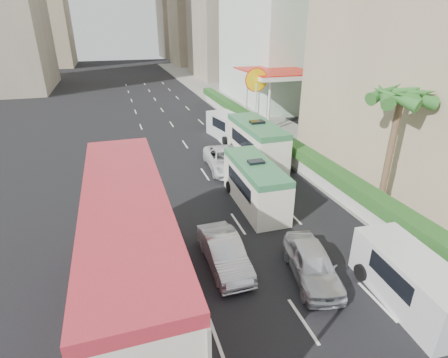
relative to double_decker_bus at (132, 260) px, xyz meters
name	(u,v)px	position (x,y,z in m)	size (l,w,h in m)	color
ground_plane	(288,283)	(6.00, 0.00, -2.53)	(200.00, 200.00, 0.00)	black
double_decker_bus	(132,260)	(0.00, 0.00, 0.00)	(2.50, 11.00, 5.06)	#BB2A36
car_silver_lane_a	(224,265)	(3.84, 1.88, -2.53)	(1.46, 4.20, 1.38)	silver
car_silver_lane_b	(311,277)	(7.09, 0.02, -2.53)	(1.68, 4.17, 1.42)	silver
van_asset	(225,169)	(7.27, 12.51, -2.53)	(2.46, 5.34, 1.48)	silver
minibus_near	(255,184)	(7.25, 6.77, -1.21)	(1.98, 5.94, 2.63)	silver
minibus_far	(256,143)	(9.96, 13.20, -1.00)	(2.30, 6.90, 3.06)	silver
panel_van_near	(410,280)	(9.89, -2.27, -1.55)	(1.95, 4.88, 1.95)	silver
panel_van_far	(229,127)	(9.86, 19.49, -1.46)	(2.14, 5.35, 2.14)	silver
sidewalk	(258,119)	(15.00, 25.00, -2.44)	(6.00, 120.00, 0.18)	#99968C
kerb_wall	(278,147)	(12.20, 14.00, -1.85)	(0.30, 44.00, 1.00)	silver
hedge	(279,137)	(12.20, 14.00, -1.00)	(1.10, 44.00, 0.70)	#2D6626
palm_tree	(390,155)	(13.80, 4.00, 0.85)	(0.36, 0.36, 6.40)	brown
shell_station	(275,98)	(16.00, 23.00, 0.22)	(6.50, 8.00, 5.50)	silver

